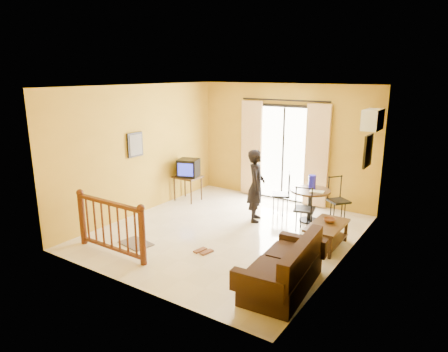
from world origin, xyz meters
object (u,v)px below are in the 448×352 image
Objects in this scene: standing_person at (256,186)px; dining_table at (310,196)px; coffee_table at (327,232)px; sofa at (286,270)px; television at (188,168)px.

dining_table is at bearing -82.65° from standing_person.
standing_person reaches higher than coffee_table.
dining_table is 2.88m from sofa.
sofa is at bearing -51.66° from television.
standing_person is at bearing 123.26° from sofa.
standing_person is at bearing -149.14° from dining_table.
television is 4.50m from sofa.
sofa is 2.82m from standing_person.
sofa is at bearing -165.57° from standing_person.
sofa is (3.72, -2.48, -0.53)m from television.
television is 2.03m from standing_person.
television is at bearing 168.60° from coffee_table.
coffee_table is at bearing 85.34° from sofa.
standing_person reaches higher than dining_table.
sofa is at bearing -75.00° from dining_table.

